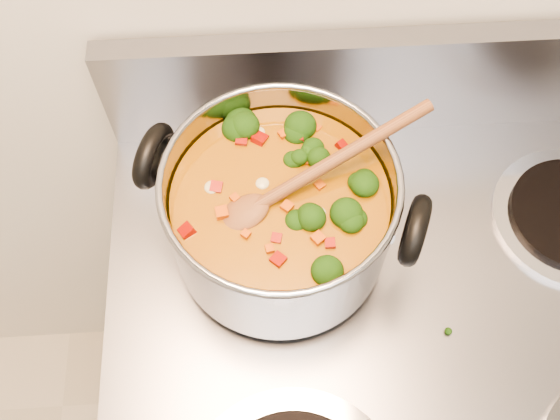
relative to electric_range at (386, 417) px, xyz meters
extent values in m
cube|color=gray|center=(0.00, 0.00, -0.01)|extent=(0.77, 0.67, 0.92)
cube|color=gray|center=(0.00, 0.31, 0.53)|extent=(0.77, 0.03, 0.16)
cylinder|color=#A5A5AD|center=(-0.18, 0.15, 0.46)|extent=(0.19, 0.19, 0.01)
cylinder|color=black|center=(-0.18, 0.15, 0.46)|extent=(0.15, 0.15, 0.01)
cylinder|color=#93939A|center=(-0.18, 0.14, 0.54)|extent=(0.25, 0.25, 0.13)
torus|color=#93939A|center=(-0.18, 0.14, 0.60)|extent=(0.25, 0.25, 0.01)
cylinder|color=#8B5B0C|center=(-0.18, 0.14, 0.52)|extent=(0.23, 0.23, 0.10)
torus|color=black|center=(-0.31, 0.19, 0.58)|extent=(0.05, 0.08, 0.08)
torus|color=black|center=(-0.05, 0.08, 0.58)|extent=(0.05, 0.08, 0.08)
ellipsoid|color=black|center=(-0.26, 0.07, 0.57)|extent=(0.04, 0.04, 0.03)
ellipsoid|color=black|center=(-0.16, 0.18, 0.57)|extent=(0.04, 0.04, 0.03)
ellipsoid|color=black|center=(-0.13, 0.22, 0.57)|extent=(0.04, 0.04, 0.03)
ellipsoid|color=black|center=(-0.23, 0.13, 0.57)|extent=(0.04, 0.04, 0.03)
ellipsoid|color=black|center=(-0.17, 0.09, 0.57)|extent=(0.04, 0.04, 0.03)
ellipsoid|color=black|center=(-0.14, 0.14, 0.57)|extent=(0.04, 0.04, 0.03)
ellipsoid|color=black|center=(-0.16, 0.15, 0.57)|extent=(0.04, 0.04, 0.03)
ellipsoid|color=black|center=(-0.19, 0.14, 0.57)|extent=(0.04, 0.04, 0.03)
ellipsoid|color=maroon|center=(-0.24, 0.08, 0.57)|extent=(0.01, 0.01, 0.01)
ellipsoid|color=maroon|center=(-0.17, 0.17, 0.57)|extent=(0.01, 0.01, 0.01)
ellipsoid|color=maroon|center=(-0.20, 0.22, 0.57)|extent=(0.01, 0.01, 0.01)
ellipsoid|color=maroon|center=(-0.27, 0.08, 0.57)|extent=(0.01, 0.01, 0.01)
ellipsoid|color=maroon|center=(-0.12, 0.09, 0.57)|extent=(0.01, 0.01, 0.01)
ellipsoid|color=maroon|center=(-0.22, 0.12, 0.57)|extent=(0.01, 0.01, 0.01)
ellipsoid|color=maroon|center=(-0.15, 0.08, 0.57)|extent=(0.01, 0.01, 0.01)
ellipsoid|color=maroon|center=(-0.25, 0.11, 0.57)|extent=(0.01, 0.01, 0.01)
ellipsoid|color=maroon|center=(-0.10, 0.09, 0.57)|extent=(0.01, 0.01, 0.01)
ellipsoid|color=maroon|center=(-0.14, 0.14, 0.57)|extent=(0.01, 0.01, 0.01)
ellipsoid|color=maroon|center=(-0.21, 0.14, 0.57)|extent=(0.01, 0.01, 0.01)
ellipsoid|color=#A74009|center=(-0.12, 0.06, 0.57)|extent=(0.01, 0.01, 0.01)
ellipsoid|color=#A74009|center=(-0.11, 0.19, 0.57)|extent=(0.01, 0.01, 0.01)
ellipsoid|color=#A74009|center=(-0.21, 0.18, 0.57)|extent=(0.01, 0.01, 0.01)
ellipsoid|color=#A74009|center=(-0.18, 0.10, 0.57)|extent=(0.01, 0.01, 0.01)
ellipsoid|color=#A74009|center=(-0.11, 0.21, 0.57)|extent=(0.01, 0.01, 0.01)
ellipsoid|color=#A74009|center=(-0.15, 0.22, 0.57)|extent=(0.01, 0.01, 0.01)
ellipsoid|color=#A74009|center=(-0.17, 0.16, 0.57)|extent=(0.01, 0.01, 0.01)
ellipsoid|color=#A74009|center=(-0.24, 0.16, 0.57)|extent=(0.01, 0.01, 0.01)
ellipsoid|color=#A74009|center=(-0.25, 0.18, 0.57)|extent=(0.01, 0.01, 0.01)
ellipsoid|color=#A74009|center=(-0.18, 0.05, 0.57)|extent=(0.01, 0.01, 0.01)
ellipsoid|color=#A74009|center=(-0.17, 0.23, 0.57)|extent=(0.01, 0.01, 0.01)
ellipsoid|color=tan|center=(-0.19, 0.19, 0.57)|extent=(0.02, 0.02, 0.01)
ellipsoid|color=tan|center=(-0.24, 0.22, 0.57)|extent=(0.02, 0.02, 0.01)
ellipsoid|color=tan|center=(-0.23, 0.12, 0.57)|extent=(0.02, 0.02, 0.01)
ellipsoid|color=tan|center=(-0.12, 0.10, 0.57)|extent=(0.02, 0.02, 0.01)
ellipsoid|color=tan|center=(-0.19, 0.11, 0.57)|extent=(0.02, 0.02, 0.01)
ellipsoid|color=brown|center=(-0.22, 0.12, 0.57)|extent=(0.08, 0.06, 0.03)
cylinder|color=brown|center=(-0.12, 0.16, 0.60)|extent=(0.21, 0.10, 0.07)
ellipsoid|color=black|center=(-0.07, 0.27, 0.46)|extent=(0.01, 0.01, 0.01)
ellipsoid|color=black|center=(-0.12, 0.29, 0.46)|extent=(0.01, 0.01, 0.01)
camera|label=1|loc=(-0.20, -0.18, 1.14)|focal=40.00mm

